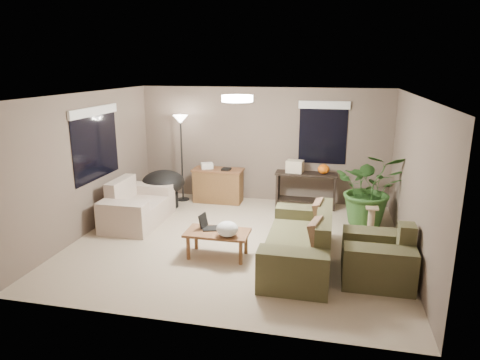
% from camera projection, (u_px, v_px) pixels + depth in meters
% --- Properties ---
extents(room_shell, '(5.50, 5.50, 5.50)m').
position_uv_depth(room_shell, '(237.00, 171.00, 7.07)').
color(room_shell, tan).
rests_on(room_shell, ground).
extents(main_sofa, '(0.95, 2.20, 0.85)m').
position_uv_depth(main_sofa, '(302.00, 245.00, 6.52)').
color(main_sofa, brown).
rests_on(main_sofa, ground).
extents(throw_pillows, '(0.32, 1.38, 0.47)m').
position_uv_depth(throw_pillows, '(320.00, 225.00, 6.37)').
color(throw_pillows, '#8C7251').
rests_on(throw_pillows, main_sofa).
extents(loveseat, '(0.90, 1.60, 0.85)m').
position_uv_depth(loveseat, '(137.00, 208.00, 8.23)').
color(loveseat, beige).
rests_on(loveseat, ground).
extents(armchair, '(0.95, 1.00, 0.85)m').
position_uv_depth(armchair, '(378.00, 259.00, 6.04)').
color(armchair, brown).
rests_on(armchair, ground).
extents(coffee_table, '(1.00, 0.55, 0.42)m').
position_uv_depth(coffee_table, '(217.00, 235.00, 6.74)').
color(coffee_table, brown).
rests_on(coffee_table, ground).
extents(laptop, '(0.41, 0.33, 0.24)m').
position_uv_depth(laptop, '(209.00, 225.00, 6.83)').
color(laptop, black).
rests_on(laptop, coffee_table).
extents(plastic_bag, '(0.39, 0.36, 0.24)m').
position_uv_depth(plastic_bag, '(227.00, 229.00, 6.51)').
color(plastic_bag, white).
rests_on(plastic_bag, coffee_table).
extents(desk, '(1.10, 0.50, 0.75)m').
position_uv_depth(desk, '(218.00, 185.00, 9.47)').
color(desk, brown).
rests_on(desk, ground).
extents(desk_papers, '(0.70, 0.31, 0.12)m').
position_uv_depth(desk_papers, '(211.00, 166.00, 9.38)').
color(desk_papers, silver).
rests_on(desk_papers, desk).
extents(console_table, '(1.30, 0.40, 0.75)m').
position_uv_depth(console_table, '(306.00, 187.00, 9.11)').
color(console_table, black).
rests_on(console_table, ground).
extents(pumpkin, '(0.27, 0.27, 0.20)m').
position_uv_depth(pumpkin, '(324.00, 169.00, 8.93)').
color(pumpkin, orange).
rests_on(pumpkin, console_table).
extents(cardboard_box, '(0.38, 0.30, 0.26)m').
position_uv_depth(cardboard_box, '(295.00, 166.00, 9.05)').
color(cardboard_box, beige).
rests_on(cardboard_box, console_table).
extents(papasan_chair, '(1.11, 1.11, 0.80)m').
position_uv_depth(papasan_chair, '(164.00, 186.00, 9.10)').
color(papasan_chair, black).
rests_on(papasan_chair, ground).
extents(floor_lamp, '(0.32, 0.32, 1.91)m').
position_uv_depth(floor_lamp, '(181.00, 130.00, 9.29)').
color(floor_lamp, black).
rests_on(floor_lamp, ground).
extents(ceiling_fixture, '(0.50, 0.50, 0.10)m').
position_uv_depth(ceiling_fixture, '(237.00, 99.00, 6.77)').
color(ceiling_fixture, white).
rests_on(ceiling_fixture, room_shell).
extents(houseplant, '(1.28, 1.42, 1.11)m').
position_uv_depth(houseplant, '(369.00, 196.00, 8.08)').
color(houseplant, '#2D5923').
rests_on(houseplant, ground).
extents(cat_scratching_post, '(0.32, 0.32, 0.50)m').
position_uv_depth(cat_scratching_post, '(371.00, 222.00, 7.71)').
color(cat_scratching_post, tan).
rests_on(cat_scratching_post, ground).
extents(window_left, '(0.05, 1.56, 1.33)m').
position_uv_depth(window_left, '(95.00, 131.00, 7.78)').
color(window_left, black).
rests_on(window_left, room_shell).
extents(window_back, '(1.06, 0.05, 1.33)m').
position_uv_depth(window_back, '(323.00, 122.00, 9.00)').
color(window_back, black).
rests_on(window_back, room_shell).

